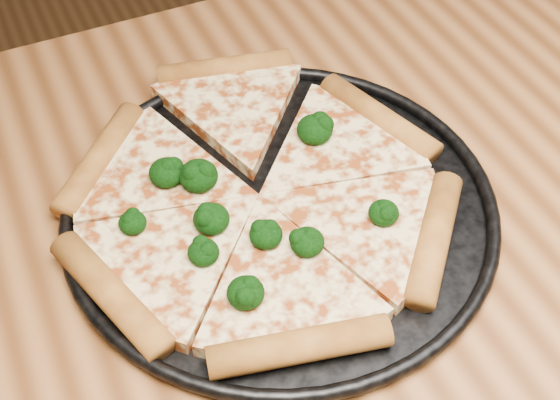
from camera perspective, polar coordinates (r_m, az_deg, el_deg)
name	(u,v)px	position (r m, az deg, el deg)	size (l,w,h in m)	color
dining_table	(380,343)	(0.70, 7.53, -10.66)	(1.20, 0.90, 0.75)	#985B2F
pizza_pan	(280,206)	(0.67, 0.00, -0.47)	(0.38, 0.38, 0.02)	black
pizza	(258,192)	(0.66, -1.67, 0.57)	(0.36, 0.39, 0.03)	#FFDD9C
broccoli_florets	(243,203)	(0.64, -2.79, -0.23)	(0.22, 0.18, 0.03)	black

